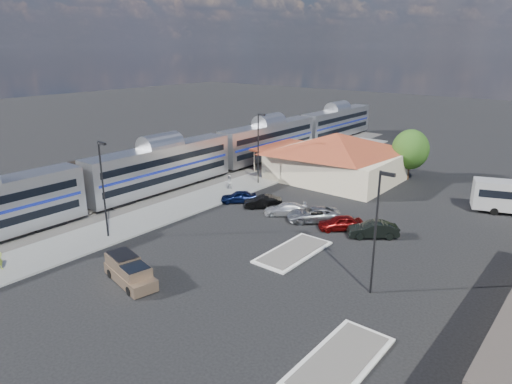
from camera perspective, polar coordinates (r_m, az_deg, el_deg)
The scene contains 20 objects.
ground at distance 39.94m, azimuth -1.74°, elevation -7.02°, with size 280.00×280.00×0.00m, color black.
railbed at distance 59.44m, azimuth -12.17°, elevation 1.05°, with size 16.00×100.00×0.12m, color #4C4944.
platform at distance 51.68m, azimuth -7.54°, elevation -1.19°, with size 5.50×92.00×0.18m, color gray.
passenger_train at distance 55.47m, azimuth -11.66°, elevation 2.91°, with size 3.00×104.00×5.55m.
freight_cars at distance 57.17m, azimuth -20.13°, elevation 1.63°, with size 2.80×46.00×4.00m.
station_depot at distance 60.26m, azimuth 9.88°, elevation 4.44°, with size 18.35×12.24×6.20m.
traffic_island_south at distance 39.14m, azimuth 4.67°, elevation -7.45°, with size 3.30×7.50×0.21m.
traffic_island_north at distance 27.37m, azimuth 10.46°, elevation -20.00°, with size 3.30×7.50×0.21m.
lamp_plat_s at distance 42.28m, azimuth -18.57°, elevation 1.17°, with size 1.08×0.25×9.00m.
lamp_plat_n at distance 56.71m, azimuth 0.36°, elevation 6.16°, with size 1.08×0.25×9.00m.
lamp_lot at distance 31.91m, azimuth 14.94°, elevation -3.80°, with size 1.08×0.25×9.00m.
tree_depot at distance 62.38m, azimuth 18.74°, elevation 5.05°, with size 4.71×4.71×6.63m.
pickup_truck at distance 35.36m, azimuth -15.48°, elevation -9.62°, with size 5.52×2.93×1.81m.
person_b at distance 55.35m, azimuth -3.39°, elevation 1.26°, with size 0.84×0.66×1.73m, color silver.
parked_car_a at distance 51.08m, azimuth -2.17°, elevation -0.59°, with size 1.59×3.94×1.34m, color #0C163C.
parked_car_b at distance 49.37m, azimuth 0.86°, elevation -1.23°, with size 1.44×4.12×1.36m, color black.
parked_car_c at distance 47.36m, azimuth 3.69°, elevation -2.15°, with size 1.80×4.42×1.28m, color silver.
parked_car_d at distance 45.92m, azimuth 7.17°, elevation -2.78°, with size 2.44×5.29×1.47m, color gray.
parked_car_e at distance 44.21m, azimuth 10.48°, elevation -3.81°, with size 1.68×4.18×1.43m, color maroon.
parked_car_f at distance 43.16m, azimuth 14.41°, elevation -4.57°, with size 1.59×4.57×1.51m, color black.
Camera 1 is at (23.70, -27.46, 16.73)m, focal length 32.00 mm.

